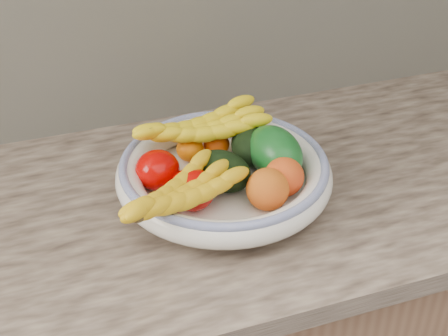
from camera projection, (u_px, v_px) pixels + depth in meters
fruit_bowl at (224, 173)px, 1.12m from camera, size 0.39×0.39×0.08m
clementine_back_left at (190, 149)px, 1.18m from camera, size 0.05×0.05×0.05m
clementine_back_right at (216, 144)px, 1.19m from camera, size 0.06×0.06×0.05m
tomato_left at (158, 170)px, 1.11m from camera, size 0.10×0.10×0.07m
tomato_near_left at (192, 190)px, 1.06m from camera, size 0.10×0.10×0.07m
avocado_center at (222, 171)px, 1.10m from camera, size 0.13×0.13×0.07m
avocado_right at (250, 146)px, 1.17m from camera, size 0.09×0.12×0.07m
green_mango at (275, 152)px, 1.13m from camera, size 0.13×0.15×0.11m
peach_front at (268, 189)px, 1.05m from camera, size 0.09×0.09×0.07m
peach_right at (284, 177)px, 1.08m from camera, size 0.09×0.09×0.07m
banana_bunch_back at (201, 132)px, 1.17m from camera, size 0.28×0.12×0.08m
banana_bunch_front at (180, 197)px, 1.01m from camera, size 0.28×0.22×0.07m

